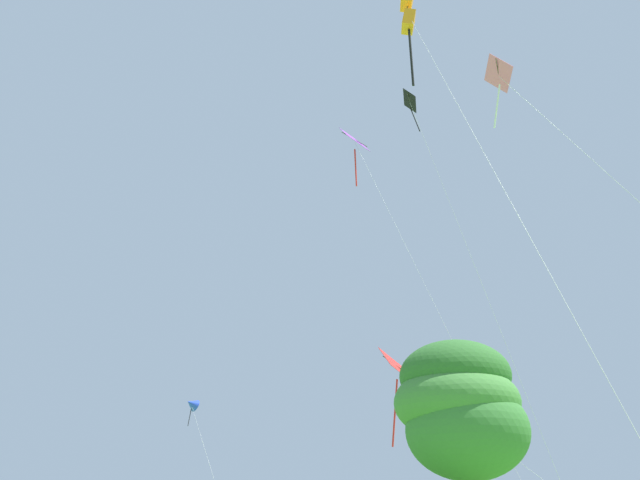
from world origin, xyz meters
TOP-DOWN VIEW (x-y plane):
  - kite_red_high at (19.79, 24.49)m, footprint 4.25×10.55m
  - kite_pink_low at (16.88, 11.93)m, footprint 4.10×10.54m
  - kite_orange_box at (13.79, 13.72)m, footprint 3.66×11.42m
  - kite_purple_streamer at (21.89, 31.47)m, footprint 3.44×12.63m
  - kite_black_large at (19.89, 21.70)m, footprint 4.34×5.56m
  - kite_blue_delta at (13.92, 39.96)m, footprint 1.08×7.31m
  - tree_right_cluster at (16.05, 15.12)m, footprint 4.38×4.54m

SIDE VIEW (x-z plane):
  - tree_right_cluster at x=16.05m, z-range 1.07..7.90m
  - kite_red_high at x=19.79m, z-range 2.61..11.27m
  - kite_blue_delta at x=13.92m, z-range 3.38..11.16m
  - kite_pink_low at x=16.88m, z-range 6.99..24.14m
  - kite_orange_box at x=13.79m, z-range 9.09..29.50m
  - kite_black_large at x=19.89m, z-range 9.22..31.43m
  - kite_purple_streamer at x=21.89m, z-range 10.79..36.55m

